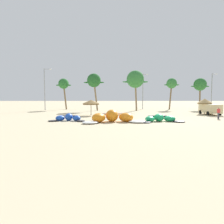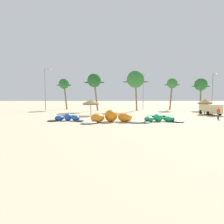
% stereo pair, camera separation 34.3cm
% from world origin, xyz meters
% --- Properties ---
extents(ground_plane, '(260.00, 260.00, 0.00)m').
position_xyz_m(ground_plane, '(0.00, 0.00, 0.00)').
color(ground_plane, beige).
extents(kite_far_left, '(5.07, 2.41, 0.96)m').
position_xyz_m(kite_far_left, '(-11.73, -0.03, 0.37)').
color(kite_far_left, '#333338').
rests_on(kite_far_left, ground).
extents(kite_left, '(7.92, 4.23, 1.52)m').
position_xyz_m(kite_left, '(-5.98, -1.22, 0.58)').
color(kite_left, white).
rests_on(kite_left, ground).
extents(kite_left_of_center, '(6.00, 3.16, 0.98)m').
position_xyz_m(kite_left_of_center, '(-0.01, -0.86, 0.38)').
color(kite_left_of_center, black).
rests_on(kite_left_of_center, ground).
extents(beach_umbrella_near_van, '(2.88, 2.88, 2.61)m').
position_xyz_m(beach_umbrella_near_van, '(-9.61, 7.85, 2.21)').
color(beach_umbrella_near_van, brown).
rests_on(beach_umbrella_near_van, ground).
extents(beach_umbrella_middle, '(2.56, 2.56, 2.82)m').
position_xyz_m(beach_umbrella_middle, '(10.64, 9.77, 2.34)').
color(beach_umbrella_middle, brown).
rests_on(beach_umbrella_middle, ground).
extents(parked_van, '(2.34, 4.92, 1.84)m').
position_xyz_m(parked_van, '(11.32, 9.28, 1.09)').
color(parked_van, beige).
rests_on(parked_van, ground).
extents(person_near_kites, '(0.36, 0.24, 1.62)m').
position_xyz_m(person_near_kites, '(9.15, 2.40, 0.82)').
color(person_near_kites, '#383842').
rests_on(person_near_kites, ground).
extents(palm_leftmost, '(3.83, 2.55, 7.69)m').
position_xyz_m(palm_leftmost, '(-18.07, 23.50, 6.25)').
color(palm_leftmost, brown).
rests_on(palm_leftmost, ground).
extents(palm_left, '(4.68, 3.12, 8.44)m').
position_xyz_m(palm_left, '(-10.15, 19.51, 6.78)').
color(palm_left, '#7F6647').
rests_on(palm_left, ground).
extents(palm_left_of_gap, '(5.82, 3.88, 9.01)m').
position_xyz_m(palm_left_of_gap, '(-0.82, 18.73, 7.01)').
color(palm_left_of_gap, '#7F6647').
rests_on(palm_left_of_gap, ground).
extents(palm_center_left, '(3.81, 2.54, 7.78)m').
position_xyz_m(palm_center_left, '(8.82, 23.60, 6.34)').
color(palm_center_left, brown).
rests_on(palm_center_left, ground).
extents(palm_center_right, '(4.59, 3.06, 7.72)m').
position_xyz_m(palm_center_right, '(15.65, 23.01, 6.10)').
color(palm_center_right, brown).
rests_on(palm_center_right, ground).
extents(lamppost_west, '(1.83, 0.24, 9.74)m').
position_xyz_m(lamppost_west, '(-21.73, 20.72, 5.42)').
color(lamppost_west, gray).
rests_on(lamppost_west, ground).
extents(lamppost_west_center, '(1.48, 0.24, 8.90)m').
position_xyz_m(lamppost_west_center, '(1.84, 24.15, 4.95)').
color(lamppost_west_center, gray).
rests_on(lamppost_west_center, ground).
extents(lamppost_east_center, '(1.41, 0.24, 8.94)m').
position_xyz_m(lamppost_east_center, '(18.82, 23.35, 4.96)').
color(lamppost_east_center, gray).
rests_on(lamppost_east_center, ground).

